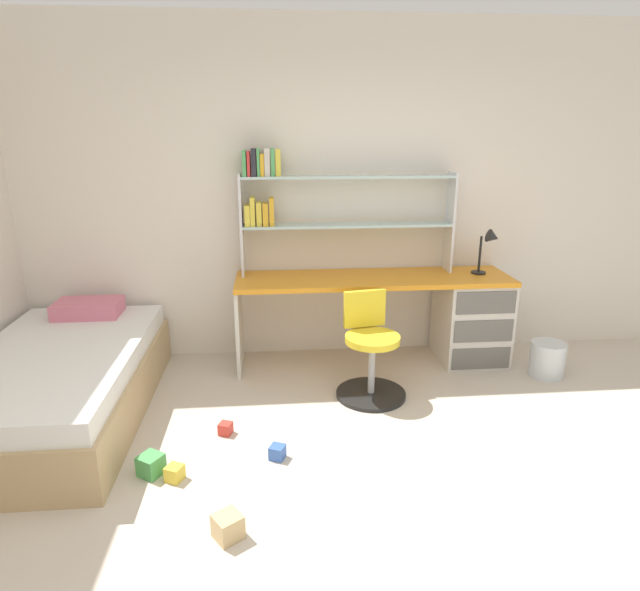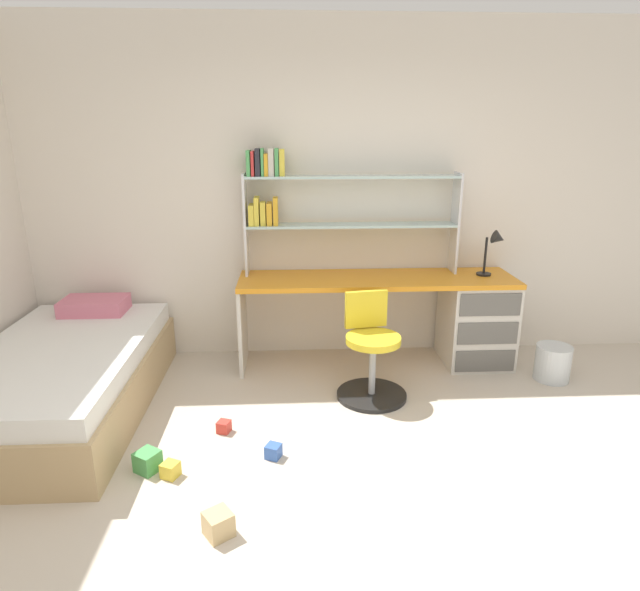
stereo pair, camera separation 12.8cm
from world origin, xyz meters
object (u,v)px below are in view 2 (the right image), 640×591
toy_block_yellow_0 (170,470)px  desk (449,314)px  bed_platform (63,379)px  toy_block_green_1 (148,461)px  toy_block_natural_2 (218,524)px  toy_block_red_3 (224,427)px  swivel_chair (371,358)px  bookshelf_hutch (317,199)px  waste_bin (553,363)px  desk_lamp (495,246)px  toy_block_blue_4 (273,451)px

toy_block_yellow_0 → desk: bearing=36.6°
bed_platform → toy_block_green_1: (0.76, -0.74, -0.18)m
toy_block_natural_2 → toy_block_red_3: (-0.09, 0.94, -0.02)m
bed_platform → toy_block_natural_2: bed_platform is taller
bed_platform → toy_block_natural_2: (1.24, -1.29, -0.18)m
swivel_chair → toy_block_green_1: swivel_chair is taller
toy_block_yellow_0 → toy_block_natural_2: size_ratio=0.71×
bookshelf_hutch → swivel_chair: bookshelf_hutch is taller
waste_bin → toy_block_green_1: waste_bin is taller
bookshelf_hutch → toy_block_yellow_0: size_ratio=19.81×
waste_bin → toy_block_red_3: (-2.52, -0.66, -0.10)m
bed_platform → toy_block_green_1: size_ratio=16.19×
desk → desk_lamp: (0.33, -0.01, 0.58)m
desk → toy_block_natural_2: (-1.68, -1.98, -0.37)m
waste_bin → toy_block_natural_2: waste_bin is taller
desk_lamp → toy_block_red_3: desk_lamp is taller
bed_platform → swivel_chair: bearing=3.1°
desk → toy_block_green_1: (-2.16, -1.44, -0.37)m
bed_platform → waste_bin: 3.68m
desk_lamp → bed_platform: 3.41m
waste_bin → toy_block_yellow_0: bearing=-158.0°
desk → bed_platform: bearing=-166.6°
toy_block_green_1 → toy_block_red_3: 0.56m
bookshelf_hutch → desk_lamp: 1.49m
desk_lamp → toy_block_natural_2: desk_lamp is taller
swivel_chair → toy_block_natural_2: 1.71m
bed_platform → bookshelf_hutch: bearing=25.4°
desk_lamp → swivel_chair: (-1.07, -0.57, -0.71)m
bookshelf_hutch → desk_lamp: bookshelf_hutch is taller
toy_block_blue_4 → waste_bin: bearing=23.7°
toy_block_yellow_0 → toy_block_red_3: 0.52m
toy_block_yellow_0 → toy_block_green_1: 0.16m
desk_lamp → toy_block_yellow_0: desk_lamp is taller
desk → toy_block_blue_4: bearing=-136.9°
bed_platform → toy_block_natural_2: size_ratio=16.02×
waste_bin → toy_block_natural_2: 2.91m
desk → toy_block_blue_4: (-1.44, -1.34, -0.39)m
bookshelf_hutch → toy_block_blue_4: bookshelf_hutch is taller
toy_block_yellow_0 → toy_block_blue_4: (0.58, 0.16, -0.00)m
bed_platform → waste_bin: size_ratio=7.05×
bookshelf_hutch → waste_bin: (1.84, -0.56, -1.23)m
toy_block_natural_2 → bookshelf_hutch: bearing=74.8°
desk → toy_block_blue_4: size_ratio=26.60×
swivel_chair → toy_block_green_1: size_ratio=6.27×
waste_bin → toy_block_green_1: size_ratio=2.30×
waste_bin → toy_block_natural_2: size_ratio=2.27×
toy_block_yellow_0 → bookshelf_hutch: bearing=61.1°
toy_block_yellow_0 → toy_block_natural_2: (0.34, -0.48, 0.02)m
desk_lamp → waste_bin: 1.03m
desk → toy_block_red_3: size_ratio=28.88×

